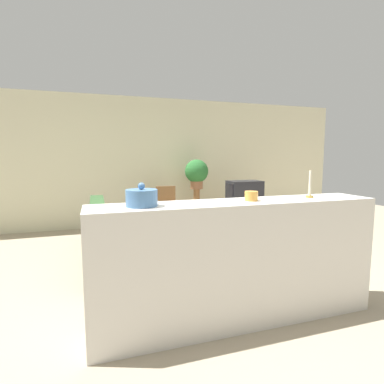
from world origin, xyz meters
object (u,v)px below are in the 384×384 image
at_px(television, 244,192).
at_px(potted_plant, 197,172).
at_px(wooden_chair, 167,207).
at_px(decorative_bowl, 142,198).
at_px(couch, 124,241).

distance_m(television, potted_plant, 1.05).
bearing_deg(wooden_chair, television, -17.33).
xyz_separation_m(wooden_chair, decorative_bowl, (-1.00, -3.43, 0.67)).
xyz_separation_m(television, wooden_chair, (-1.45, 0.45, -0.29)).
height_order(couch, decorative_bowl, decorative_bowl).
bearing_deg(couch, decorative_bowl, -90.44).
bearing_deg(potted_plant, wooden_chair, -169.20).
bearing_deg(couch, television, 23.28).
relative_size(couch, wooden_chair, 2.33).
xyz_separation_m(potted_plant, decorative_bowl, (-1.66, -3.55, 0.01)).
height_order(television, potted_plant, potted_plant).
xyz_separation_m(television, decorative_bowl, (-2.46, -2.97, 0.38)).
height_order(couch, wooden_chair, wooden_chair).
xyz_separation_m(wooden_chair, potted_plant, (0.66, 0.13, 0.67)).
xyz_separation_m(television, potted_plant, (-0.80, 0.58, 0.37)).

